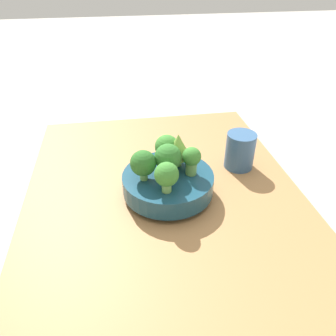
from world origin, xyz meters
TOP-DOWN VIEW (x-y plane):
  - ground_plane at (0.00, 0.00)m, footprint 6.00×6.00m
  - table at (0.00, 0.00)m, footprint 0.98×0.70m
  - bowl at (-0.03, 0.01)m, footprint 0.23×0.23m
  - broccoli_floret_back at (-0.03, 0.06)m, footprint 0.05×0.05m
  - romanesco_piece_far at (-0.07, 0.04)m, footprint 0.06×0.06m
  - broccoli_floret_left at (-0.08, 0.01)m, footprint 0.06×0.06m
  - broccoli_floret_center at (-0.03, 0.01)m, footprint 0.07×0.07m
  - broccoli_floret_front at (-0.02, -0.05)m, footprint 0.06×0.06m
  - broccoli_floret_right at (0.03, -0.01)m, footprint 0.06×0.06m
  - cup at (-0.13, 0.23)m, footprint 0.08×0.08m

SIDE VIEW (x-z plane):
  - ground_plane at x=0.00m, z-range 0.00..0.00m
  - table at x=0.00m, z-range 0.00..0.04m
  - bowl at x=-0.03m, z-range 0.05..0.11m
  - cup at x=-0.13m, z-range 0.04..0.15m
  - broccoli_floret_back at x=-0.03m, z-range 0.11..0.18m
  - broccoli_floret_right at x=0.03m, z-range 0.11..0.19m
  - broccoli_floret_front at x=-0.02m, z-range 0.11..0.19m
  - broccoli_floret_left at x=-0.08m, z-range 0.11..0.19m
  - broccoli_floret_center at x=-0.03m, z-range 0.11..0.20m
  - romanesco_piece_far at x=-0.07m, z-range 0.12..0.21m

